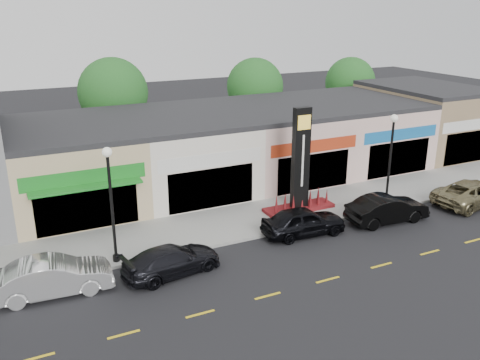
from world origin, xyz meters
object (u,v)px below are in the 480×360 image
at_px(car_white_van, 53,277).
at_px(car_black_conv, 387,209).
at_px(lamp_east_near, 391,151).
at_px(pylon_sign, 300,175).
at_px(lamp_west_near, 111,194).
at_px(car_gold_suv, 473,193).
at_px(car_dark_sedan, 172,260).
at_px(car_black_sedan, 303,221).

distance_m(car_white_van, car_black_conv, 17.52).
relative_size(lamp_east_near, pylon_sign, 0.91).
relative_size(lamp_west_near, car_black_conv, 1.17).
bearing_deg(car_black_conv, car_gold_suv, -88.34).
distance_m(car_white_van, car_dark_sedan, 4.98).
bearing_deg(car_white_van, car_black_conv, -86.63).
bearing_deg(lamp_east_near, lamp_west_near, 180.00).
distance_m(lamp_west_near, car_black_sedan, 9.97).
relative_size(lamp_west_near, car_white_van, 1.15).
height_order(pylon_sign, car_gold_suv, pylon_sign).
xyz_separation_m(lamp_west_near, car_black_conv, (14.61, -1.66, -2.71)).
distance_m(pylon_sign, car_white_van, 14.34).
bearing_deg(car_gold_suv, car_black_conv, 82.96).
distance_m(lamp_east_near, car_black_sedan, 7.10).
bearing_deg(lamp_east_near, car_black_conv, -130.01).
relative_size(car_black_sedan, car_black_conv, 0.95).
bearing_deg(pylon_sign, car_black_sedan, -117.89).
xyz_separation_m(car_black_sedan, car_black_conv, (5.08, -0.58, 0.01)).
distance_m(car_dark_sedan, car_black_sedan, 7.55).
distance_m(pylon_sign, car_gold_suv, 10.76).
xyz_separation_m(lamp_east_near, car_dark_sedan, (-13.96, -1.99, -2.82)).
xyz_separation_m(lamp_east_near, car_white_van, (-18.90, -1.47, -2.69)).
relative_size(car_white_van, car_dark_sedan, 1.06).
distance_m(car_white_van, car_gold_suv, 23.95).
bearing_deg(car_dark_sedan, lamp_west_near, 36.10).
height_order(lamp_west_near, car_black_sedan, lamp_west_near).
bearing_deg(car_black_sedan, lamp_east_near, -76.27).
bearing_deg(lamp_east_near, car_gold_suv, -20.08).
distance_m(lamp_east_near, pylon_sign, 5.42).
xyz_separation_m(lamp_east_near, pylon_sign, (-5.00, 1.70, -1.20)).
height_order(lamp_west_near, car_black_conv, lamp_west_near).
bearing_deg(car_dark_sedan, car_black_sedan, -92.66).
height_order(car_black_conv, car_gold_suv, car_black_conv).
relative_size(car_white_van, car_black_sedan, 1.08).
distance_m(lamp_west_near, lamp_east_near, 16.00).
bearing_deg(car_black_sedan, car_gold_suv, -89.52).
xyz_separation_m(lamp_west_near, car_dark_sedan, (2.04, -1.99, -2.82)).
distance_m(car_black_sedan, car_black_conv, 5.11).
xyz_separation_m(car_dark_sedan, car_black_sedan, (7.49, 0.92, 0.10)).
relative_size(car_white_van, car_gold_suv, 0.90).
bearing_deg(car_black_conv, lamp_west_near, 86.85).
xyz_separation_m(car_white_van, car_black_sedan, (12.44, 0.39, -0.03)).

